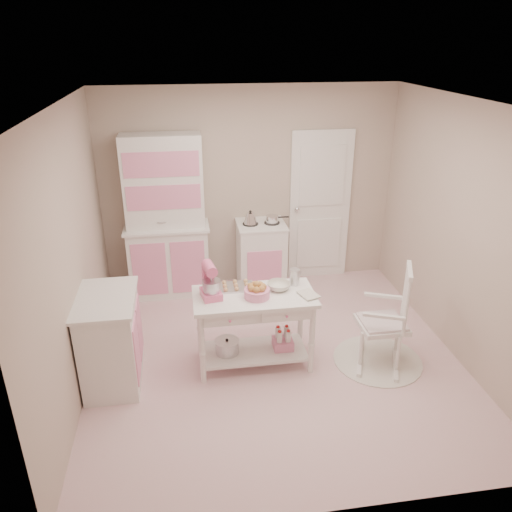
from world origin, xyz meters
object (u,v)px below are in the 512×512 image
Objects in this scene: base_cabinet at (111,340)px; stove at (261,256)px; bread_basket at (257,293)px; hutch at (166,218)px; work_table at (254,330)px; rocking_chair at (383,315)px; stand_mixer at (211,281)px.

stove is at bearing 44.78° from base_cabinet.
bread_basket is (1.42, 0.01, 0.39)m from base_cabinet.
base_cabinet is at bearing -106.90° from hutch.
bread_basket is (0.88, -1.77, -0.19)m from hutch.
work_table is (-0.34, -1.67, -0.06)m from stove.
rocking_chair is (0.95, -1.83, 0.09)m from stove.
work_table is 0.45m from bread_basket.
bread_basket is at bearing -63.51° from hutch.
base_cabinet is 2.71× the size of stand_mixer.
base_cabinet is 2.69m from rocking_chair.
stand_mixer is at bearing 4.73° from base_cabinet.
work_table is 3.53× the size of stand_mixer.
stand_mixer reaches higher than base_cabinet.
base_cabinet is at bearing 174.75° from stand_mixer.
rocking_chair is at bearing -5.19° from bread_basket.
base_cabinet is 1.40m from work_table.
stand_mixer reaches higher than work_table.
stove is 2.45m from base_cabinet.
rocking_chair is 4.40× the size of bread_basket.
rocking_chair is 1.77m from stand_mixer.
work_table is (-1.29, 0.16, -0.15)m from rocking_chair.
hutch reaches higher than work_table.
base_cabinet is 1.47m from bread_basket.
bread_basket is (0.02, -0.05, 0.45)m from work_table.
hutch reaches higher than base_cabinet.
stove is at bearing 139.12° from rocking_chair.
stand_mixer is (-0.42, 0.02, 0.57)m from work_table.
hutch is 1.89× the size of rocking_chair.
rocking_chair is 1.30m from work_table.
hutch is 6.12× the size of stand_mixer.
work_table is at bearing -101.54° from stove.
base_cabinet is at bearing -179.55° from bread_basket.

